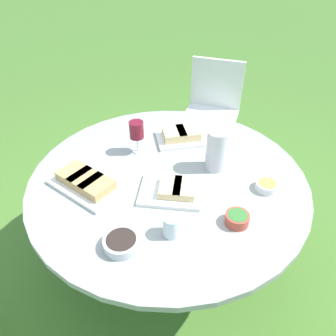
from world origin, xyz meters
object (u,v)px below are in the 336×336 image
(dining_table, at_px, (168,188))
(handbag, at_px, (107,148))
(wine_glass, at_px, (137,131))
(water_pitcher, at_px, (216,150))
(chair_near_left, at_px, (212,106))

(dining_table, xyz_separation_m, handbag, (1.26, 0.03, -0.51))
(dining_table, distance_m, handbag, 1.36)
(wine_glass, height_order, handbag, wine_glass)
(wine_glass, relative_size, handbag, 0.54)
(dining_table, relative_size, wine_glass, 7.45)
(dining_table, relative_size, water_pitcher, 6.35)
(handbag, bearing_deg, dining_table, -178.84)
(chair_near_left, xyz_separation_m, water_pitcher, (-0.94, 0.58, 0.31))
(chair_near_left, bearing_deg, dining_table, 136.91)
(dining_table, bearing_deg, handbag, 1.16)
(dining_table, bearing_deg, wine_glass, 11.79)
(handbag, bearing_deg, water_pitcher, -167.20)
(water_pitcher, bearing_deg, handbag, 12.80)
(dining_table, height_order, handbag, dining_table)
(water_pitcher, xyz_separation_m, handbag, (1.29, 0.29, -0.71))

